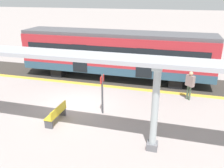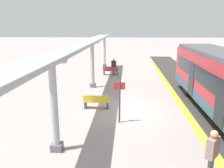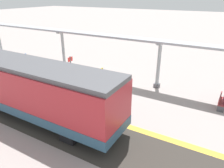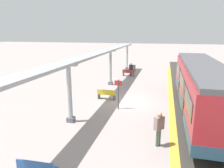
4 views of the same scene
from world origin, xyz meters
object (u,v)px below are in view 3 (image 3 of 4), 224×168
(canopy_pillar_second, at_px, (159,65))
(canopy_pillar_third, at_px, (63,50))
(bench_mid_platform, at_px, (22,59))
(platform_info_sign, at_px, (71,66))
(bench_near_end, at_px, (221,101))
(train_near_carriage, at_px, (20,86))
(bench_far_end, at_px, (99,75))
(passenger_waiting_near_edge, at_px, (6,70))

(canopy_pillar_second, xyz_separation_m, canopy_pillar_third, (0.00, 9.81, 0.00))
(bench_mid_platform, relative_size, platform_info_sign, 0.69)
(bench_mid_platform, distance_m, platform_info_sign, 8.25)
(bench_near_end, bearing_deg, canopy_pillar_second, 77.18)
(train_near_carriage, relative_size, bench_far_end, 9.18)
(train_near_carriage, bearing_deg, canopy_pillar_second, -37.57)
(bench_near_end, distance_m, platform_info_sign, 11.82)
(bench_mid_platform, xyz_separation_m, bench_far_end, (0.12, -10.03, 0.00))
(canopy_pillar_second, relative_size, bench_mid_platform, 2.42)
(bench_mid_platform, height_order, bench_far_end, same)
(canopy_pillar_third, xyz_separation_m, bench_near_end, (-1.09, -14.62, -1.41))
(train_near_carriage, relative_size, canopy_pillar_second, 3.78)
(bench_near_end, xyz_separation_m, platform_info_sign, (-1.30, 11.72, 0.89))
(bench_near_end, distance_m, bench_far_end, 9.79)
(bench_far_end, bearing_deg, train_near_carriage, 170.51)
(bench_near_end, bearing_deg, platform_info_sign, 96.34)
(canopy_pillar_third, bearing_deg, platform_info_sign, -129.53)
(passenger_waiting_near_edge, bearing_deg, bench_far_end, -55.07)
(train_near_carriage, xyz_separation_m, canopy_pillar_third, (8.00, 3.65, 0.02))
(train_near_carriage, bearing_deg, bench_near_end, -57.78)
(train_near_carriage, bearing_deg, passenger_waiting_near_edge, 63.65)
(bench_near_end, relative_size, bench_mid_platform, 1.00)
(passenger_waiting_near_edge, bearing_deg, bench_near_end, -75.05)
(bench_near_end, relative_size, bench_far_end, 1.01)
(bench_near_end, bearing_deg, passenger_waiting_near_edge, 104.95)
(train_near_carriage, distance_m, passenger_waiting_near_edge, 5.87)
(canopy_pillar_second, height_order, bench_far_end, canopy_pillar_second)
(platform_info_sign, relative_size, passenger_waiting_near_edge, 1.23)
(train_near_carriage, bearing_deg, platform_info_sign, 7.61)
(canopy_pillar_second, height_order, platform_info_sign, canopy_pillar_second)
(bench_far_end, distance_m, platform_info_sign, 2.57)
(passenger_waiting_near_edge, bearing_deg, platform_info_sign, -55.98)
(train_near_carriage, xyz_separation_m, canopy_pillar_second, (8.00, -6.16, 0.02))
(train_near_carriage, distance_m, canopy_pillar_third, 8.80)
(canopy_pillar_third, relative_size, bench_far_end, 2.43)
(canopy_pillar_second, relative_size, bench_far_end, 2.43)
(train_near_carriage, xyz_separation_m, bench_near_end, (6.91, -10.97, -1.39))
(passenger_waiting_near_edge, bearing_deg, bench_mid_platform, 39.76)
(bench_near_end, xyz_separation_m, passenger_waiting_near_edge, (-4.32, 16.19, 0.67))
(canopy_pillar_third, distance_m, bench_near_end, 14.73)
(platform_info_sign, bearing_deg, bench_far_end, -53.05)
(bench_far_end, distance_m, passenger_waiting_near_edge, 7.84)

